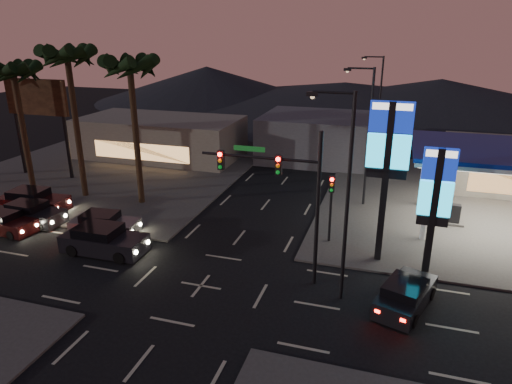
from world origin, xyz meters
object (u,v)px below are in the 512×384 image
(pylon_sign_tall, at_px, (388,151))
(pylon_sign_short, at_px, (436,194))
(suv_station, at_px, (405,295))
(car_lane_b_mid, at_px, (31,214))
(traffic_signal_mast, at_px, (283,185))
(car_lane_b_front, at_px, (104,224))
(car_lane_a_mid, at_px, (5,222))
(car_lane_b_rear, at_px, (33,201))
(car_lane_a_front, at_px, (103,240))

(pylon_sign_tall, bearing_deg, pylon_sign_short, -21.80)
(pylon_sign_tall, distance_m, suv_station, 7.38)
(pylon_sign_short, height_order, car_lane_b_mid, pylon_sign_short)
(pylon_sign_tall, bearing_deg, traffic_signal_mast, -143.48)
(pylon_sign_tall, xyz_separation_m, car_lane_b_front, (-16.94, -1.51, -5.73))
(car_lane_a_mid, height_order, car_lane_b_front, car_lane_b_front)
(car_lane_b_mid, xyz_separation_m, car_lane_b_rear, (-1.49, 1.83, 0.06))
(car_lane_b_front, xyz_separation_m, suv_station, (18.41, -2.89, -0.01))
(suv_station, bearing_deg, car_lane_a_mid, 176.96)
(car_lane_a_mid, relative_size, car_lane_b_rear, 0.86)
(car_lane_a_front, xyz_separation_m, car_lane_b_mid, (-7.22, 2.24, -0.07))
(car_lane_a_front, relative_size, suv_station, 1.12)
(traffic_signal_mast, bearing_deg, pylon_sign_short, 19.13)
(pylon_sign_tall, distance_m, car_lane_a_front, 16.86)
(traffic_signal_mast, bearing_deg, suv_station, -8.10)
(traffic_signal_mast, xyz_separation_m, suv_station, (6.22, -0.89, -4.57))
(car_lane_b_mid, bearing_deg, car_lane_a_mid, -111.12)
(traffic_signal_mast, relative_size, car_lane_b_mid, 1.72)
(pylon_sign_tall, relative_size, pylon_sign_short, 1.29)
(traffic_signal_mast, distance_m, car_lane_b_mid, 18.60)
(pylon_sign_tall, relative_size, traffic_signal_mast, 1.12)
(pylon_sign_short, relative_size, car_lane_a_front, 1.38)
(car_lane_a_front, xyz_separation_m, car_lane_b_front, (-1.49, 2.22, -0.10))
(car_lane_b_rear, bearing_deg, car_lane_b_front, -14.38)
(car_lane_a_front, distance_m, car_lane_b_rear, 9.61)
(pylon_sign_short, height_order, car_lane_a_front, pylon_sign_short)
(pylon_sign_tall, height_order, car_lane_a_front, pylon_sign_tall)
(pylon_sign_short, distance_m, car_lane_a_front, 18.57)
(car_lane_a_front, bearing_deg, pylon_sign_tall, 13.56)
(car_lane_b_rear, xyz_separation_m, suv_station, (25.63, -4.74, -0.10))
(car_lane_a_front, bearing_deg, traffic_signal_mast, 1.14)
(car_lane_a_front, xyz_separation_m, car_lane_b_rear, (-8.71, 4.07, -0.01))
(car_lane_a_mid, distance_m, suv_station, 24.79)
(car_lane_b_front, bearing_deg, suv_station, -8.91)
(car_lane_b_front, relative_size, suv_station, 0.99)
(traffic_signal_mast, height_order, car_lane_b_front, traffic_signal_mast)
(pylon_sign_tall, relative_size, car_lane_b_rear, 1.77)
(car_lane_a_mid, height_order, car_lane_b_mid, car_lane_b_mid)
(car_lane_a_mid, bearing_deg, pylon_sign_short, 4.62)
(car_lane_a_front, bearing_deg, car_lane_a_mid, 175.32)
(pylon_sign_short, height_order, car_lane_b_rear, pylon_sign_short)
(car_lane_b_mid, bearing_deg, traffic_signal_mast, -6.45)
(car_lane_b_rear, height_order, suv_station, car_lane_b_rear)
(car_lane_b_front, relative_size, car_lane_b_mid, 0.97)
(car_lane_b_front, xyz_separation_m, car_lane_b_mid, (-5.73, 0.02, 0.03))
(car_lane_a_front, bearing_deg, suv_station, -2.27)
(car_lane_a_mid, distance_m, car_lane_b_front, 6.54)
(pylon_sign_tall, distance_m, car_lane_b_front, 17.94)
(pylon_sign_tall, xyz_separation_m, traffic_signal_mast, (-4.74, -3.51, -1.17))
(traffic_signal_mast, distance_m, car_lane_a_mid, 19.10)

